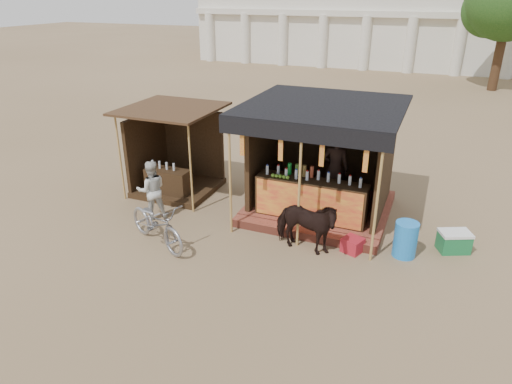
% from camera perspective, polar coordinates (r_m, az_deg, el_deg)
% --- Properties ---
extents(ground, '(120.00, 120.00, 0.00)m').
position_cam_1_polar(ground, '(9.28, -3.80, -9.97)').
color(ground, '#846B4C').
rests_on(ground, ground).
extents(main_stall, '(3.60, 3.61, 2.78)m').
position_cam_1_polar(main_stall, '(11.32, 8.18, 2.24)').
color(main_stall, '#984331').
rests_on(main_stall, ground).
extents(secondary_stall, '(2.40, 2.40, 2.38)m').
position_cam_1_polar(secondary_stall, '(12.85, -10.40, 3.90)').
color(secondary_stall, '#352213').
rests_on(secondary_stall, ground).
extents(cow, '(1.54, 0.84, 1.24)m').
position_cam_1_polar(cow, '(9.69, 6.17, -4.19)').
color(cow, black).
rests_on(cow, ground).
extents(motorbike, '(2.08, 1.45, 1.04)m').
position_cam_1_polar(motorbike, '(10.18, -12.31, -3.85)').
color(motorbike, gray).
rests_on(motorbike, ground).
extents(bystander, '(0.91, 0.88, 1.47)m').
position_cam_1_polar(bystander, '(11.32, -12.92, 0.26)').
color(bystander, beige).
rests_on(bystander, ground).
extents(blue_barrel, '(0.62, 0.62, 0.78)m').
position_cam_1_polar(blue_barrel, '(10.09, 18.18, -5.66)').
color(blue_barrel, blue).
rests_on(blue_barrel, ground).
extents(red_crate, '(0.51, 0.50, 0.32)m').
position_cam_1_polar(red_crate, '(10.06, 11.98, -6.49)').
color(red_crate, maroon).
rests_on(red_crate, ground).
extents(cooler, '(0.76, 0.67, 0.46)m').
position_cam_1_polar(cooler, '(10.72, 23.51, -5.68)').
color(cooler, '#19713A').
rests_on(cooler, ground).
extents(background_building, '(26.00, 7.45, 8.18)m').
position_cam_1_polar(background_building, '(37.25, 14.81, 21.39)').
color(background_building, silver).
rests_on(background_building, ground).
extents(tree, '(4.50, 4.40, 7.00)m').
position_cam_1_polar(tree, '(29.12, 28.75, 20.20)').
color(tree, '#382314').
rests_on(tree, ground).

